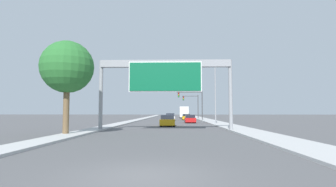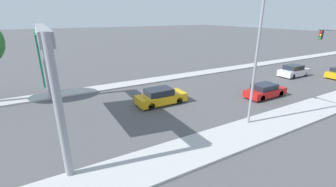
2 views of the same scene
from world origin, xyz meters
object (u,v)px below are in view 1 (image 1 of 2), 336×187
at_px(car_far_left, 190,119).
at_px(car_near_right, 168,121).
at_px(truck_box_primary, 184,112).
at_px(traffic_light_mid_block, 193,103).
at_px(sign_gantry, 165,74).
at_px(car_mid_right, 186,117).
at_px(street_lamp_right, 213,88).
at_px(car_far_center, 170,117).
at_px(traffic_light_near_intersection, 194,100).
at_px(palm_tree_foreground, 67,67).

distance_m(car_far_left, car_near_right, 10.42).
distance_m(truck_box_primary, traffic_light_mid_block, 10.43).
height_order(sign_gantry, car_mid_right, sign_gantry).
height_order(car_mid_right, street_lamp_right, street_lamp_right).
height_order(sign_gantry, car_far_center, sign_gantry).
relative_size(traffic_light_near_intersection, street_lamp_right, 0.69).
bearing_deg(car_far_center, street_lamp_right, -68.15).
height_order(sign_gantry, truck_box_primary, sign_gantry).
bearing_deg(car_far_left, sign_gantry, -100.70).
xyz_separation_m(sign_gantry, car_far_left, (3.50, 18.53, -4.99)).
distance_m(sign_gantry, traffic_light_near_intersection, 30.56).
distance_m(car_far_center, street_lamp_right, 18.16).
height_order(car_near_right, traffic_light_near_intersection, traffic_light_near_intersection).
xyz_separation_m(palm_tree_foreground, street_lamp_right, (14.38, 17.26, -0.14)).
relative_size(car_far_left, car_far_center, 1.01).
bearing_deg(traffic_light_near_intersection, palm_tree_foreground, -110.15).
relative_size(sign_gantry, car_far_center, 3.04).
relative_size(car_mid_right, palm_tree_foreground, 0.59).
bearing_deg(car_far_center, palm_tree_foreground, -103.16).
bearing_deg(truck_box_primary, palm_tree_foreground, -101.68).
height_order(car_mid_right, traffic_light_mid_block, traffic_light_mid_block).
distance_m(sign_gantry, palm_tree_foreground, 9.20).
relative_size(car_mid_right, truck_box_primary, 0.53).
bearing_deg(truck_box_primary, car_far_left, -90.00).
distance_m(car_near_right, traffic_light_mid_block, 32.06).
bearing_deg(car_far_center, traffic_light_near_intersection, 15.57).
bearing_deg(traffic_light_mid_block, car_far_left, -95.19).
height_order(car_near_right, traffic_light_mid_block, traffic_light_mid_block).
xyz_separation_m(car_far_left, traffic_light_near_intersection, (1.47, 11.60, 3.69)).
height_order(traffic_light_near_intersection, street_lamp_right, street_lamp_right).
distance_m(car_near_right, street_lamp_right, 8.86).
xyz_separation_m(car_near_right, traffic_light_near_intersection, (4.97, 21.41, 3.64)).
xyz_separation_m(traffic_light_near_intersection, street_lamp_right, (1.56, -17.68, 1.04)).
distance_m(car_near_right, car_far_center, 20.03).
relative_size(car_far_center, traffic_light_near_intersection, 0.69).
bearing_deg(traffic_light_near_intersection, sign_gantry, -99.37).
bearing_deg(street_lamp_right, car_near_right, -150.26).
xyz_separation_m(truck_box_primary, traffic_light_mid_block, (1.96, -9.96, 2.42)).
xyz_separation_m(car_far_left, street_lamp_right, (3.03, -6.08, 4.73)).
height_order(car_near_right, car_mid_right, car_near_right).
distance_m(car_far_center, palm_tree_foreground, 34.79).
bearing_deg(traffic_light_near_intersection, car_near_right, -103.07).
distance_m(car_mid_right, traffic_light_near_intersection, 5.17).
bearing_deg(street_lamp_right, car_far_center, 111.85).
distance_m(sign_gantry, truck_box_primary, 50.37).
distance_m(sign_gantry, car_mid_right, 33.99).
distance_m(traffic_light_near_intersection, palm_tree_foreground, 37.23).
xyz_separation_m(sign_gantry, car_near_right, (0.00, 8.72, -4.94)).
height_order(sign_gantry, traffic_light_near_intersection, sign_gantry).
relative_size(sign_gantry, street_lamp_right, 1.45).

